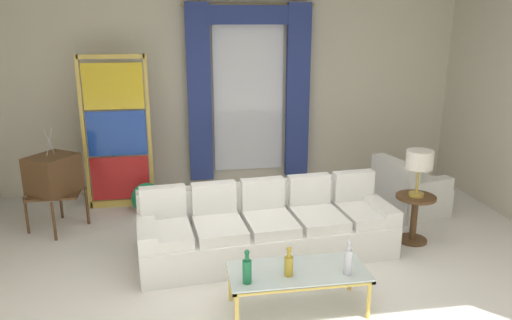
% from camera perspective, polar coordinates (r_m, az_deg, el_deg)
% --- Properties ---
extents(ground_plane, '(16.00, 16.00, 0.00)m').
position_cam_1_polar(ground_plane, '(5.36, 1.23, -13.56)').
color(ground_plane, white).
extents(wall_rear, '(8.00, 0.12, 3.00)m').
position_cam_1_polar(wall_rear, '(7.77, -2.83, 7.56)').
color(wall_rear, beige).
rests_on(wall_rear, ground).
extents(curtained_window, '(2.00, 0.17, 2.70)m').
position_cam_1_polar(curtained_window, '(7.61, -0.81, 9.23)').
color(curtained_window, white).
rests_on(curtained_window, ground).
extents(couch_white_long, '(2.98, 1.16, 0.86)m').
position_cam_1_polar(couch_white_long, '(5.75, 1.19, -7.98)').
color(couch_white_long, white).
rests_on(couch_white_long, ground).
extents(coffee_table, '(1.30, 0.58, 0.41)m').
position_cam_1_polar(coffee_table, '(4.68, 4.92, -13.10)').
color(coffee_table, silver).
rests_on(coffee_table, ground).
extents(bottle_blue_decanter, '(0.08, 0.08, 0.32)m').
position_cam_1_polar(bottle_blue_decanter, '(4.39, -1.05, -12.71)').
color(bottle_blue_decanter, '#196B3D').
rests_on(bottle_blue_decanter, coffee_table).
extents(bottle_crystal_tall, '(0.08, 0.08, 0.29)m').
position_cam_1_polar(bottle_crystal_tall, '(4.52, 3.85, -12.07)').
color(bottle_crystal_tall, gold).
rests_on(bottle_crystal_tall, coffee_table).
extents(bottle_amber_squat, '(0.07, 0.07, 0.34)m').
position_cam_1_polar(bottle_amber_squat, '(4.60, 10.73, -11.46)').
color(bottle_amber_squat, silver).
rests_on(bottle_amber_squat, coffee_table).
extents(vintage_tv, '(0.75, 0.77, 1.35)m').
position_cam_1_polar(vintage_tv, '(6.75, -22.63, -1.73)').
color(vintage_tv, brown).
rests_on(vintage_tv, ground).
extents(armchair_white, '(0.99, 0.97, 0.80)m').
position_cam_1_polar(armchair_white, '(7.22, 17.25, -3.76)').
color(armchair_white, white).
rests_on(armchair_white, ground).
extents(stained_glass_divider, '(0.95, 0.05, 2.20)m').
position_cam_1_polar(stained_glass_divider, '(7.19, -15.92, 2.67)').
color(stained_glass_divider, gold).
rests_on(stained_glass_divider, ground).
extents(peacock_figurine, '(0.44, 0.60, 0.50)m').
position_cam_1_polar(peacock_figurine, '(7.03, -12.67, -4.56)').
color(peacock_figurine, beige).
rests_on(peacock_figurine, ground).
extents(round_side_table, '(0.48, 0.48, 0.59)m').
position_cam_1_polar(round_side_table, '(6.31, 18.02, -6.06)').
color(round_side_table, brown).
rests_on(round_side_table, ground).
extents(table_lamp_brass, '(0.32, 0.32, 0.57)m').
position_cam_1_polar(table_lamp_brass, '(6.10, 18.56, -0.19)').
color(table_lamp_brass, '#B29338').
rests_on(table_lamp_brass, round_side_table).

